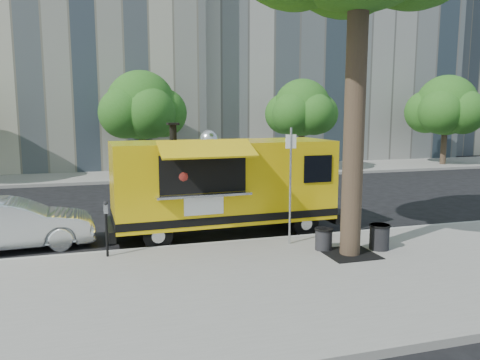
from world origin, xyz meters
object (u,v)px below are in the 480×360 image
object	(u,v)px
far_tree_d	(446,105)
trash_bin_right	(324,238)
trash_bin_left	(379,236)
far_tree_b	(141,105)
parking_meter	(106,222)
sign_post	(290,179)
food_truck	(223,183)
far_tree_c	(302,108)
sedan	(12,224)

from	to	relation	value
far_tree_d	trash_bin_right	world-z (taller)	far_tree_d
far_tree_d	trash_bin_left	xyz separation A→B (m)	(-14.50, -15.25, -3.41)
far_tree_b	far_tree_d	xyz separation A→B (m)	(19.00, -0.10, 0.06)
trash_bin_right	parking_meter	bearing A→B (deg)	169.58
sign_post	trash_bin_left	xyz separation A→B (m)	(1.95, -1.10, -1.36)
food_truck	trash_bin_left	xyz separation A→B (m)	(3.26, -2.93, -1.03)
sign_post	far_tree_c	bearing A→B (deg)	65.19
sign_post	parking_meter	bearing A→B (deg)	177.48
far_tree_d	sign_post	size ratio (longest dim) A/B	1.88
food_truck	trash_bin_right	size ratio (longest dim) A/B	12.21
far_tree_b	sedan	xyz separation A→B (m)	(-4.33, -12.27, -3.17)
sign_post	sedan	distance (m)	7.25
food_truck	far_tree_b	bearing A→B (deg)	93.56
sign_post	trash_bin_left	size ratio (longest dim) A/B	4.78
trash_bin_left	trash_bin_right	world-z (taller)	trash_bin_left
food_truck	sign_post	bearing A→B (deg)	-56.64
parking_meter	trash_bin_right	bearing A→B (deg)	-10.42
far_tree_c	sign_post	size ratio (longest dim) A/B	1.74
far_tree_c	sedan	size ratio (longest dim) A/B	1.29
far_tree_b	sedan	bearing A→B (deg)	-109.42
far_tree_b	trash_bin_left	distance (m)	16.34
far_tree_c	trash_bin_right	xyz separation A→B (m)	(-5.85, -14.70, -3.28)
trash_bin_right	far_tree_b	bearing A→B (deg)	101.87
far_tree_c	parking_meter	distance (m)	17.82
far_tree_c	sedan	bearing A→B (deg)	-138.07
food_truck	trash_bin_left	bearing A→B (deg)	-44.16
sign_post	sedan	world-z (taller)	sign_post
sign_post	food_truck	world-z (taller)	food_truck
far_tree_c	sign_post	world-z (taller)	far_tree_c
trash_bin_left	food_truck	bearing A→B (deg)	138.00
far_tree_b	sign_post	xyz separation A→B (m)	(2.55, -14.25, -1.98)
far_tree_c	sedan	distance (m)	18.17
far_tree_d	sign_post	distance (m)	21.79
far_tree_c	trash_bin_left	world-z (taller)	far_tree_c
parking_meter	food_truck	bearing A→B (deg)	26.65
trash_bin_right	sign_post	bearing A→B (deg)	128.86
sign_post	parking_meter	world-z (taller)	sign_post
trash_bin_right	trash_bin_left	bearing A→B (deg)	-14.73
far_tree_d	parking_meter	distance (m)	25.38
parking_meter	trash_bin_right	size ratio (longest dim) A/B	2.47
far_tree_c	trash_bin_left	distance (m)	16.04
trash_bin_left	far_tree_b	bearing A→B (deg)	106.34
far_tree_c	far_tree_d	xyz separation A→B (m)	(10.00, 0.20, 0.17)
parking_meter	food_truck	distance (m)	3.67
sign_post	parking_meter	distance (m)	4.64
parking_meter	trash_bin_right	world-z (taller)	parking_meter
sign_post	sedan	xyz separation A→B (m)	(-6.88, 1.98, -1.18)
far_tree_b	trash_bin_right	bearing A→B (deg)	-78.13
far_tree_c	sign_post	distance (m)	15.48
sedan	trash_bin_right	world-z (taller)	sedan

